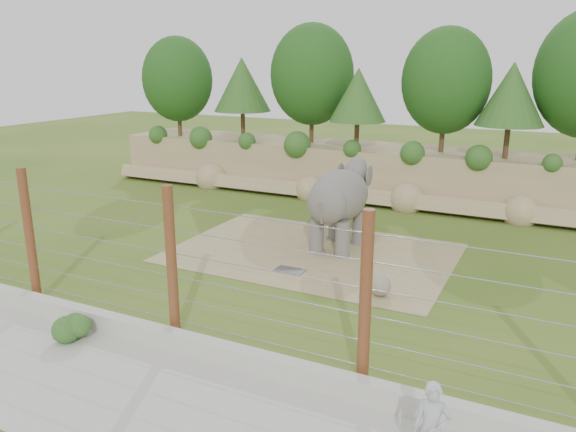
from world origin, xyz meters
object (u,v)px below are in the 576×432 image
at_px(barrier_fence, 172,264).
at_px(zookeeper, 431,429).
at_px(elephant, 339,208).
at_px(stone_ball, 380,285).

distance_m(barrier_fence, zookeeper, 7.27).
bearing_deg(elephant, stone_ball, -50.74).
bearing_deg(barrier_fence, zookeeper, -16.34).
relative_size(elephant, barrier_fence, 0.19).
height_order(stone_ball, zookeeper, zookeeper).
relative_size(elephant, stone_ball, 5.96).
bearing_deg(stone_ball, barrier_fence, -128.89).
bearing_deg(zookeeper, barrier_fence, 158.27).
bearing_deg(elephant, zookeeper, -59.30).
bearing_deg(stone_ball, elephant, 127.30).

